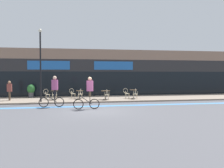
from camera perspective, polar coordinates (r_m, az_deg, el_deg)
ground_plane at (r=16.18m, az=-3.57°, el=-5.93°), size 120.00×120.00×0.00m
sidewalk_slab at (r=23.33m, az=-5.95°, el=-3.27°), size 40.00×5.50×0.12m
storefront_facade at (r=27.92m, az=-6.86°, el=2.37°), size 40.00×4.06×4.74m
bike_lane_stripe at (r=18.60m, az=-4.58°, el=-4.85°), size 36.00×0.70×0.01m
bistro_table_0 at (r=22.66m, az=-12.41°, el=-2.00°), size 0.61×0.61×0.74m
bistro_table_1 at (r=23.12m, az=-7.05°, el=-1.94°), size 0.64×0.64×0.70m
bistro_table_2 at (r=22.21m, az=-1.41°, el=-2.00°), size 0.78×0.78×0.74m
bistro_table_3 at (r=23.11m, az=4.69°, el=-1.81°), size 0.68×0.68×0.77m
cafe_chair_0_near at (r=22.04m, az=-12.42°, el=-2.13°), size 0.44×0.59×0.90m
cafe_chair_0_side at (r=22.67m, az=-13.99°, el=-2.02°), size 0.60×0.45×0.90m
cafe_chair_1_near at (r=22.50m, az=-6.91°, el=-2.01°), size 0.44×0.59×0.90m
cafe_chair_1_side at (r=23.07m, az=-8.60°, el=-1.91°), size 0.60×0.46×0.90m
cafe_chair_2_near at (r=21.59m, az=-1.14°, el=-2.17°), size 0.43×0.59×0.90m
cafe_chair_3_near at (r=22.51m, az=5.11°, el=-2.00°), size 0.44×0.59×0.90m
cafe_chair_3_side at (r=22.96m, az=3.18°, el=-1.91°), size 0.60×0.45×0.90m
planter_pot at (r=24.99m, az=-17.21°, el=-1.26°), size 0.71×0.71×1.22m
lamp_post at (r=21.04m, az=-15.31°, el=5.02°), size 0.26×0.26×5.64m
cyclist_0 at (r=17.02m, az=-5.02°, el=-1.37°), size 1.71×0.49×2.10m
cyclist_1 at (r=18.47m, az=-12.51°, el=-1.03°), size 1.72×0.48×2.14m
pedestrian_near_end at (r=22.91m, az=-21.43°, el=-0.99°), size 0.45×0.45×1.60m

